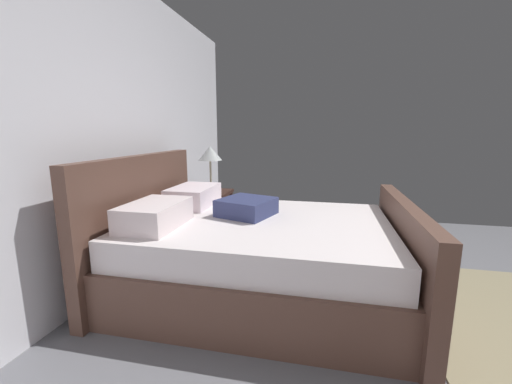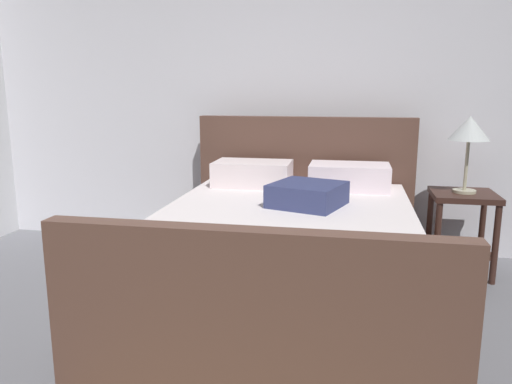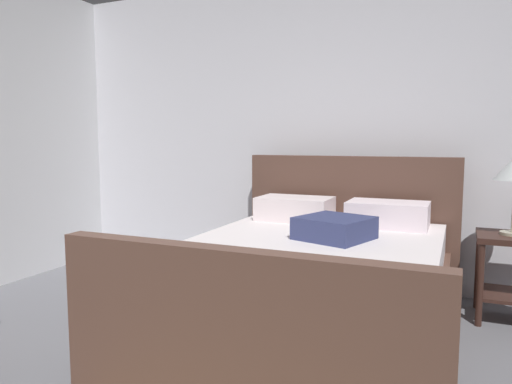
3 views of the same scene
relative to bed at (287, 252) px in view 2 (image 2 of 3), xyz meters
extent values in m
cube|color=white|center=(-0.11, 1.27, 0.98)|extent=(5.40, 0.12, 2.64)
cube|color=brown|center=(0.00, -0.05, -0.15)|extent=(1.57, 2.03, 0.40)
cube|color=brown|center=(0.00, 1.01, 0.21)|extent=(1.68, 0.11, 1.11)
cube|color=brown|center=(0.00, -1.11, 0.06)|extent=(1.68, 0.11, 0.80)
cube|color=white|center=(0.00, -0.05, 0.16)|extent=(1.49, 1.97, 0.22)
cube|color=white|center=(-0.35, 0.68, 0.36)|extent=(0.56, 0.36, 0.18)
cube|color=white|center=(0.35, 0.68, 0.36)|extent=(0.56, 0.36, 0.18)
cube|color=navy|center=(0.11, 0.10, 0.34)|extent=(0.51, 0.51, 0.14)
cube|color=#38211A|center=(1.16, 0.81, 0.23)|extent=(0.44, 0.44, 0.04)
cube|color=#38211A|center=(1.16, 0.81, -0.17)|extent=(0.40, 0.40, 0.02)
cylinder|color=#38211A|center=(0.97, 0.62, -0.07)|extent=(0.04, 0.04, 0.56)
cylinder|color=#38211A|center=(1.35, 0.62, -0.07)|extent=(0.04, 0.04, 0.56)
cylinder|color=#38211A|center=(0.97, 1.00, -0.07)|extent=(0.04, 0.04, 0.56)
cylinder|color=#38211A|center=(1.35, 1.00, -0.07)|extent=(0.04, 0.04, 0.56)
cylinder|color=#B7B293|center=(1.16, 0.81, 0.26)|extent=(0.16, 0.16, 0.02)
cylinder|color=#B7B293|center=(1.16, 0.81, 0.45)|extent=(0.02, 0.02, 0.35)
cone|color=silver|center=(1.16, 0.81, 0.71)|extent=(0.28, 0.28, 0.17)
camera|label=1|loc=(-2.40, -0.53, 0.97)|focal=22.36mm
camera|label=2|loc=(0.37, -2.88, 0.97)|focal=34.94mm
camera|label=3|loc=(0.81, -2.77, 0.89)|focal=33.05mm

